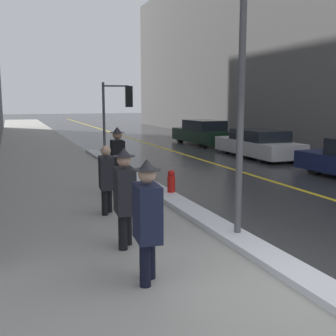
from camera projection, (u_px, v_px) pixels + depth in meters
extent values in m
plane|color=#2D2D30|center=(306.00, 293.00, 5.40)|extent=(160.00, 160.00, 0.00)
cube|color=#9E9B93|center=(47.00, 157.00, 18.58)|extent=(4.00, 80.00, 0.01)
cube|color=gold|center=(173.00, 151.00, 20.66)|extent=(0.16, 80.00, 0.00)
cube|color=white|center=(147.00, 184.00, 12.11)|extent=(0.54, 17.71, 0.13)
cube|color=slate|center=(257.00, 48.00, 29.30)|extent=(6.00, 36.00, 12.17)
cylinder|color=#515156|center=(241.00, 99.00, 7.13)|extent=(0.12, 0.12, 4.93)
cylinder|color=#515156|center=(104.00, 120.00, 18.04)|extent=(0.11, 0.11, 3.22)
cylinder|color=#515156|center=(116.00, 86.00, 17.95)|extent=(1.10, 0.19, 0.07)
cube|color=black|center=(129.00, 97.00, 18.15)|extent=(0.32, 0.23, 0.90)
sphere|color=red|center=(128.00, 90.00, 18.22)|extent=(0.19, 0.19, 0.19)
sphere|color=orange|center=(129.00, 97.00, 18.27)|extent=(0.19, 0.19, 0.19)
sphere|color=green|center=(129.00, 103.00, 18.31)|extent=(0.19, 0.19, 0.19)
cylinder|color=black|center=(150.00, 249.00, 5.76)|extent=(0.15, 0.15, 0.86)
cylinder|color=black|center=(145.00, 256.00, 5.50)|extent=(0.15, 0.15, 0.86)
cube|color=#191E38|center=(147.00, 213.00, 5.54)|extent=(0.35, 0.54, 0.75)
sphere|color=tan|center=(147.00, 174.00, 5.46)|extent=(0.23, 0.23, 0.23)
cylinder|color=#28282D|center=(147.00, 170.00, 5.45)|extent=(0.36, 0.36, 0.01)
cone|color=#28282D|center=(147.00, 164.00, 5.44)|extent=(0.22, 0.22, 0.14)
cube|color=black|center=(142.00, 217.00, 5.91)|extent=(0.12, 0.23, 0.28)
cylinder|color=black|center=(127.00, 221.00, 7.13)|extent=(0.15, 0.15, 0.86)
cylinder|color=black|center=(123.00, 225.00, 6.88)|extent=(0.15, 0.15, 0.86)
cube|color=black|center=(125.00, 191.00, 6.92)|extent=(0.35, 0.54, 0.75)
sphere|color=tan|center=(124.00, 160.00, 6.84)|extent=(0.23, 0.23, 0.23)
cylinder|color=#28282D|center=(124.00, 156.00, 6.83)|extent=(0.36, 0.36, 0.01)
cone|color=#28282D|center=(124.00, 152.00, 6.82)|extent=(0.22, 0.22, 0.14)
cylinder|color=black|center=(109.00, 195.00, 9.22)|extent=(0.14, 0.14, 0.80)
cylinder|color=black|center=(105.00, 197.00, 8.98)|extent=(0.14, 0.14, 0.80)
cube|color=black|center=(106.00, 173.00, 9.02)|extent=(0.32, 0.51, 0.70)
sphere|color=tan|center=(106.00, 151.00, 8.95)|extent=(0.22, 0.22, 0.22)
cylinder|color=black|center=(120.00, 176.00, 11.28)|extent=(0.16, 0.16, 0.90)
cylinder|color=black|center=(117.00, 178.00, 11.01)|extent=(0.16, 0.16, 0.90)
cube|color=black|center=(118.00, 155.00, 11.05)|extent=(0.36, 0.57, 0.79)
sphere|color=tan|center=(117.00, 135.00, 10.97)|extent=(0.24, 0.24, 0.24)
cylinder|color=#28282D|center=(117.00, 132.00, 10.96)|extent=(0.38, 0.38, 0.01)
cone|color=#28282D|center=(117.00, 130.00, 10.95)|extent=(0.23, 0.23, 0.15)
cylinder|color=black|center=(315.00, 165.00, 14.02)|extent=(0.24, 0.66, 0.65)
cube|color=silver|center=(257.00, 147.00, 18.50)|extent=(1.81, 4.90, 0.60)
cube|color=black|center=(259.00, 135.00, 18.31)|extent=(1.64, 2.56, 0.46)
cylinder|color=black|center=(226.00, 147.00, 19.69)|extent=(0.24, 0.61, 0.60)
cylinder|color=black|center=(254.00, 146.00, 20.17)|extent=(0.24, 0.61, 0.60)
cylinder|color=black|center=(261.00, 155.00, 16.88)|extent=(0.24, 0.61, 0.60)
cylinder|color=black|center=(292.00, 153.00, 17.37)|extent=(0.24, 0.61, 0.60)
cube|color=black|center=(203.00, 136.00, 23.91)|extent=(1.97, 4.85, 0.69)
cube|color=black|center=(204.00, 125.00, 23.70)|extent=(1.71, 2.56, 0.53)
cylinder|color=black|center=(180.00, 137.00, 24.99)|extent=(0.27, 0.67, 0.66)
cylinder|color=black|center=(202.00, 136.00, 25.56)|extent=(0.27, 0.67, 0.66)
cylinder|color=black|center=(204.00, 141.00, 22.31)|extent=(0.27, 0.67, 0.66)
cylinder|color=black|center=(228.00, 140.00, 22.88)|extent=(0.27, 0.67, 0.66)
cylinder|color=red|center=(171.00, 186.00, 10.78)|extent=(0.20, 0.20, 0.55)
sphere|color=red|center=(171.00, 173.00, 10.73)|extent=(0.18, 0.18, 0.18)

